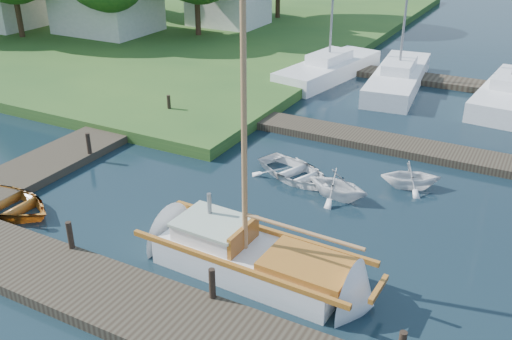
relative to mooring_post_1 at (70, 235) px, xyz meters
The scene contains 17 objects.
ground 5.87m from the mooring_post_1, 59.04° to the left, with size 160.00×160.00×0.00m, color black.
near_dock 3.21m from the mooring_post_1, 18.43° to the right, with size 18.00×2.20×0.30m, color #2E251B.
left_dock 8.62m from the mooring_post_1, 125.54° to the left, with size 2.20×18.00×0.30m, color #2E251B.
far_dock 12.55m from the mooring_post_1, 66.50° to the left, with size 14.00×1.60×0.30m, color #2E251B.
shore 36.80m from the mooring_post_1, 132.80° to the left, with size 50.00×40.00×0.50m, color #2C5220.
mooring_post_1 is the anchor object (origin of this frame).
mooring_post_2 4.50m from the mooring_post_1, ahead, with size 0.16×0.16×0.80m, color black.
mooring_post_4 6.40m from the mooring_post_1, 128.66° to the left, with size 0.16×0.16×0.80m, color black.
mooring_post_5 10.77m from the mooring_post_1, 111.80° to the left, with size 0.16×0.16×0.80m, color black.
sailboat 5.11m from the mooring_post_1, 19.55° to the left, with size 7.22×2.24×9.83m.
dinghy 3.85m from the mooring_post_1, 166.36° to the left, with size 2.57×3.60×0.75m, color brown.
tender_b 8.38m from the mooring_post_1, 52.14° to the left, with size 1.82×2.11×1.11m, color white.
tender_c 8.02m from the mooring_post_1, 65.47° to the left, with size 2.24×3.14×0.65m, color white.
tender_d 11.02m from the mooring_post_1, 50.13° to the left, with size 1.71×1.99×1.05m, color white.
marina_boat_0 19.30m from the mooring_post_1, 90.50° to the left, with size 3.51×7.91×11.08m.
marina_boat_1 19.76m from the mooring_post_1, 79.50° to the left, with size 3.07×8.46×11.38m.
marina_boat_2 21.33m from the mooring_post_1, 65.25° to the left, with size 2.83×7.73×10.98m.
Camera 1 is at (7.55, -14.14, 8.91)m, focal length 40.00 mm.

